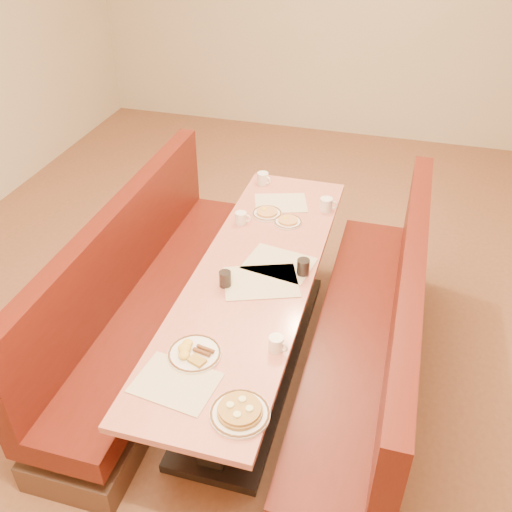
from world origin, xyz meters
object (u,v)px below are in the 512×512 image
(pancake_plate, at_px, (240,412))
(diner_table, at_px, (254,321))
(booth_left, at_px, (148,302))
(coffee_mug_a, at_px, (277,343))
(coffee_mug_d, at_px, (263,178))
(eggs_plate, at_px, (194,353))
(coffee_mug_c, at_px, (327,204))
(coffee_mug_b, at_px, (241,218))
(booth_right, at_px, (370,345))
(soda_tumbler_near, at_px, (225,279))
(soda_tumbler_mid, at_px, (303,267))

(pancake_plate, bearing_deg, diner_table, 102.54)
(booth_left, distance_m, coffee_mug_a, 1.24)
(coffee_mug_a, distance_m, coffee_mug_d, 1.76)
(eggs_plate, xyz_separation_m, coffee_mug_c, (0.39, 1.57, 0.03))
(coffee_mug_d, bearing_deg, coffee_mug_a, -48.55)
(booth_left, height_order, coffee_mug_b, booth_left)
(booth_right, relative_size, eggs_plate, 9.32)
(pancake_plate, bearing_deg, eggs_plate, 138.66)
(booth_right, distance_m, soda_tumbler_near, 0.98)
(eggs_plate, xyz_separation_m, coffee_mug_b, (-0.13, 1.25, 0.03))
(diner_table, height_order, booth_left, booth_left)
(coffee_mug_a, relative_size, soda_tumbler_mid, 1.02)
(soda_tumbler_near, bearing_deg, soda_tumbler_mid, 29.26)
(diner_table, height_order, eggs_plate, eggs_plate)
(booth_left, xyz_separation_m, booth_right, (1.46, 0.00, 0.00))
(diner_table, height_order, coffee_mug_a, coffee_mug_a)
(booth_left, distance_m, booth_right, 1.46)
(booth_left, relative_size, soda_tumbler_mid, 24.12)
(coffee_mug_b, relative_size, soda_tumbler_mid, 1.04)
(pancake_plate, distance_m, coffee_mug_a, 0.45)
(diner_table, relative_size, eggs_plate, 9.32)
(booth_right, distance_m, coffee_mug_c, 1.05)
(coffee_mug_b, bearing_deg, coffee_mug_c, 27.74)
(coffee_mug_a, bearing_deg, coffee_mug_c, 110.27)
(coffee_mug_b, height_order, coffee_mug_c, coffee_mug_c)
(diner_table, relative_size, soda_tumbler_near, 25.91)
(booth_left, relative_size, coffee_mug_d, 21.72)
(pancake_plate, xyz_separation_m, coffee_mug_d, (-0.47, 2.12, 0.03))
(diner_table, distance_m, soda_tumbler_mid, 0.52)
(coffee_mug_a, bearing_deg, booth_left, 170.67)
(pancake_plate, bearing_deg, booth_left, 133.26)
(diner_table, relative_size, coffee_mug_c, 20.25)
(diner_table, height_order, coffee_mug_c, coffee_mug_c)
(diner_table, height_order, soda_tumbler_mid, soda_tumbler_mid)
(coffee_mug_c, bearing_deg, booth_right, -65.64)
(eggs_plate, bearing_deg, booth_left, 130.80)
(pancake_plate, relative_size, coffee_mug_b, 2.53)
(coffee_mug_c, bearing_deg, coffee_mug_b, -151.87)
(coffee_mug_c, relative_size, soda_tumbler_near, 1.28)
(booth_left, xyz_separation_m, soda_tumbler_near, (0.60, -0.15, 0.44))
(eggs_plate, height_order, coffee_mug_a, coffee_mug_a)
(coffee_mug_c, height_order, soda_tumbler_mid, soda_tumbler_mid)
(booth_right, xyz_separation_m, coffee_mug_b, (-0.97, 0.52, 0.43))
(coffee_mug_b, distance_m, coffee_mug_c, 0.61)
(diner_table, xyz_separation_m, coffee_mug_d, (-0.24, 1.10, 0.42))
(booth_left, height_order, booth_right, same)
(soda_tumbler_mid, bearing_deg, coffee_mug_b, 139.23)
(coffee_mug_c, xyz_separation_m, soda_tumbler_mid, (-0.00, -0.77, 0.00))
(soda_tumbler_near, bearing_deg, booth_right, 10.11)
(eggs_plate, distance_m, soda_tumbler_mid, 0.89)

